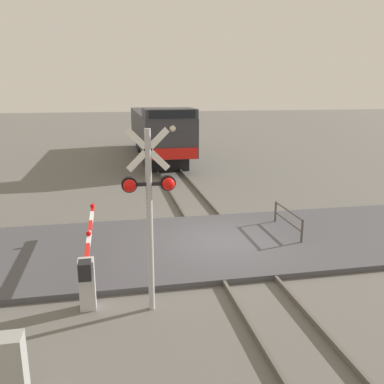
# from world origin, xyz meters

# --- Properties ---
(ground_plane) EXTENTS (160.00, 160.00, 0.00)m
(ground_plane) POSITION_xyz_m (0.00, 0.00, 0.00)
(ground_plane) COLOR #605E59
(rail_track_left) EXTENTS (0.08, 80.00, 0.15)m
(rail_track_left) POSITION_xyz_m (-0.72, 0.00, 0.07)
(rail_track_left) COLOR #59544C
(rail_track_left) RESTS_ON ground_plane
(rail_track_right) EXTENTS (0.08, 80.00, 0.15)m
(rail_track_right) POSITION_xyz_m (0.72, 0.00, 0.07)
(rail_track_right) COLOR #59544C
(rail_track_right) RESTS_ON ground_plane
(road_surface) EXTENTS (36.00, 5.58, 0.17)m
(road_surface) POSITION_xyz_m (0.00, 0.00, 0.08)
(road_surface) COLOR #47474C
(road_surface) RESTS_ON ground_plane
(locomotive) EXTENTS (3.06, 15.05, 3.88)m
(locomotive) POSITION_xyz_m (0.00, 17.95, 2.01)
(locomotive) COLOR black
(locomotive) RESTS_ON ground_plane
(crossing_signal) EXTENTS (1.18, 0.33, 4.24)m
(crossing_signal) POSITION_xyz_m (-2.70, -3.60, 2.65)
(crossing_signal) COLOR #ADADB2
(crossing_signal) RESTS_ON ground_plane
(crossing_gate) EXTENTS (0.36, 5.50, 1.33)m
(crossing_gate) POSITION_xyz_m (-4.16, -2.62, 0.83)
(crossing_gate) COLOR silver
(crossing_gate) RESTS_ON ground_plane
(utility_cabinet) EXTENTS (0.50, 0.41, 1.18)m
(utility_cabinet) POSITION_xyz_m (-5.27, -6.04, 0.59)
(utility_cabinet) COLOR #999993
(utility_cabinet) RESTS_ON ground_plane
(guard_railing) EXTENTS (0.08, 2.29, 0.95)m
(guard_railing) POSITION_xyz_m (2.48, 0.44, 0.61)
(guard_railing) COLOR #4C4742
(guard_railing) RESTS_ON ground_plane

